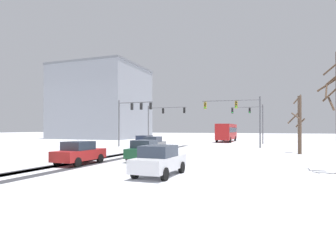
{
  "coord_description": "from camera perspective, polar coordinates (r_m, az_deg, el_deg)",
  "views": [
    {
      "loc": [
        10.67,
        -6.65,
        2.51
      ],
      "look_at": [
        0.0,
        22.08,
        2.8
      ],
      "focal_mm": 29.73,
      "sensor_mm": 36.0,
      "label": 1
    }
  ],
  "objects": [
    {
      "name": "wheel_track_center",
      "position": [
        25.48,
        -7.47,
        -6.18
      ],
      "size": [
        0.83,
        34.69,
        0.01
      ],
      "primitive_type": "cube",
      "color": "#38383D",
      "rests_on": "ground"
    },
    {
      "name": "car_white_fifth",
      "position": [
        14.93,
        -1.79,
        -7.06
      ],
      "size": [
        1.89,
        4.13,
        1.62
      ],
      "color": "silver",
      "rests_on": "ground"
    },
    {
      "name": "car_grey_second",
      "position": [
        31.26,
        -3.08,
        -3.65
      ],
      "size": [
        1.94,
        4.15,
        1.62
      ],
      "color": "slate",
      "rests_on": "ground"
    },
    {
      "name": "car_blue_lead",
      "position": [
        36.39,
        -4.8,
        -3.21
      ],
      "size": [
        1.97,
        4.17,
        1.62
      ],
      "color": "#233899",
      "rests_on": "ground"
    },
    {
      "name": "wheel_track_left_lane",
      "position": [
        26.4,
        -11.09,
        -5.98
      ],
      "size": [
        1.14,
        34.69,
        0.01
      ],
      "primitive_type": "cube",
      "color": "#38383D",
      "rests_on": "ground"
    },
    {
      "name": "office_building_far_left_block",
      "position": [
        74.72,
        -13.41,
        4.66
      ],
      "size": [
        20.91,
        18.99,
        18.51
      ],
      "color": "#9399A3",
      "rests_on": "ground"
    },
    {
      "name": "traffic_signal_near_left",
      "position": [
        38.71,
        -7.39,
        2.8
      ],
      "size": [
        5.23,
        0.39,
        6.5
      ],
      "color": "#56565B",
      "rests_on": "ground"
    },
    {
      "name": "traffic_signal_far_right",
      "position": [
        48.29,
        16.74,
        1.97
      ],
      "size": [
        5.25,
        0.43,
        6.5
      ],
      "color": "#56565B",
      "rests_on": "ground"
    },
    {
      "name": "bus_oncoming",
      "position": [
        54.59,
        11.94,
        -1.07
      ],
      "size": [
        2.71,
        11.01,
        3.38
      ],
      "color": "#B21E1E",
      "rests_on": "ground"
    },
    {
      "name": "bare_tree_sidewalk_mid",
      "position": [
        30.26,
        25.31,
        0.44
      ],
      "size": [
        1.68,
        1.89,
        5.92
      ],
      "color": "brown",
      "rests_on": "ground"
    },
    {
      "name": "wheel_track_right_lane",
      "position": [
        26.29,
        -10.72,
        -6.0
      ],
      "size": [
        0.9,
        34.69,
        0.01
      ],
      "primitive_type": "cube",
      "color": "#38383D",
      "rests_on": "ground"
    },
    {
      "name": "car_red_fourth",
      "position": [
        20.57,
        -17.7,
        -5.24
      ],
      "size": [
        1.85,
        4.11,
        1.62
      ],
      "color": "red",
      "rests_on": "ground"
    },
    {
      "name": "sidewalk_kerb_right",
      "position": [
        20.98,
        20.75,
        -7.21
      ],
      "size": [
        4.0,
        34.69,
        0.12
      ],
      "primitive_type": "cube",
      "color": "white",
      "rests_on": "ground"
    },
    {
      "name": "traffic_signal_far_left",
      "position": [
        47.71,
        -1.36,
        2.07
      ],
      "size": [
        6.93,
        0.53,
        6.5
      ],
      "color": "#56565B",
      "rests_on": "ground"
    },
    {
      "name": "traffic_signal_near_right",
      "position": [
        36.28,
        14.32,
        2.93
      ],
      "size": [
        7.27,
        0.77,
        6.5
      ],
      "color": "#56565B",
      "rests_on": "ground"
    },
    {
      "name": "car_dark_green_third",
      "position": [
        21.86,
        -4.78,
        -4.98
      ],
      "size": [
        1.99,
        4.18,
        1.62
      ],
      "color": "#194C2D",
      "rests_on": "ground"
    }
  ]
}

